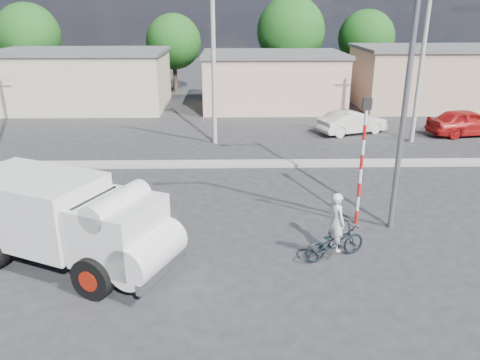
{
  "coord_description": "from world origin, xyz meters",
  "views": [
    {
      "loc": [
        -1.13,
        -13.13,
        7.0
      ],
      "look_at": [
        -0.81,
        2.42,
        1.3
      ],
      "focal_mm": 35.0,
      "sensor_mm": 36.0,
      "label": 1
    }
  ],
  "objects_px": {
    "truck": "(70,220)",
    "bicycle": "(335,242)",
    "cyclist": "(336,231)",
    "traffic_pole": "(363,152)",
    "car_cream": "(352,122)",
    "car_red": "(467,122)",
    "streetlight": "(403,80)"
  },
  "relations": [
    {
      "from": "truck",
      "to": "streetlight",
      "type": "relative_size",
      "value": 0.73
    },
    {
      "from": "bicycle",
      "to": "car_cream",
      "type": "xyz_separation_m",
      "value": [
        4.18,
        14.81,
        0.16
      ]
    },
    {
      "from": "truck",
      "to": "car_red",
      "type": "distance_m",
      "value": 23.39
    },
    {
      "from": "car_red",
      "to": "streetlight",
      "type": "height_order",
      "value": "streetlight"
    },
    {
      "from": "truck",
      "to": "traffic_pole",
      "type": "xyz_separation_m",
      "value": [
        8.87,
        2.61,
        1.17
      ]
    },
    {
      "from": "bicycle",
      "to": "cyclist",
      "type": "xyz_separation_m",
      "value": [
        0.0,
        0.0,
        0.36
      ]
    },
    {
      "from": "traffic_pole",
      "to": "car_cream",
      "type": "bearing_deg",
      "value": 76.88
    },
    {
      "from": "truck",
      "to": "streetlight",
      "type": "distance_m",
      "value": 10.68
    },
    {
      "from": "streetlight",
      "to": "car_red",
      "type": "bearing_deg",
      "value": 54.91
    },
    {
      "from": "cyclist",
      "to": "car_red",
      "type": "height_order",
      "value": "cyclist"
    },
    {
      "from": "cyclist",
      "to": "traffic_pole",
      "type": "xyz_separation_m",
      "value": [
        1.28,
        2.37,
        1.7
      ]
    },
    {
      "from": "cyclist",
      "to": "traffic_pole",
      "type": "height_order",
      "value": "traffic_pole"
    },
    {
      "from": "car_red",
      "to": "traffic_pole",
      "type": "relative_size",
      "value": 1.04
    },
    {
      "from": "car_cream",
      "to": "truck",
      "type": "bearing_deg",
      "value": 120.4
    },
    {
      "from": "car_red",
      "to": "bicycle",
      "type": "bearing_deg",
      "value": 134.73
    },
    {
      "from": "traffic_pole",
      "to": "streetlight",
      "type": "bearing_deg",
      "value": -17.73
    },
    {
      "from": "bicycle",
      "to": "traffic_pole",
      "type": "bearing_deg",
      "value": -50.88
    },
    {
      "from": "truck",
      "to": "traffic_pole",
      "type": "distance_m",
      "value": 9.32
    },
    {
      "from": "bicycle",
      "to": "cyclist",
      "type": "distance_m",
      "value": 0.36
    },
    {
      "from": "cyclist",
      "to": "traffic_pole",
      "type": "relative_size",
      "value": 0.41
    },
    {
      "from": "truck",
      "to": "streetlight",
      "type": "xyz_separation_m",
      "value": [
        9.81,
        2.31,
        3.53
      ]
    },
    {
      "from": "car_cream",
      "to": "traffic_pole",
      "type": "bearing_deg",
      "value": 145.32
    },
    {
      "from": "traffic_pole",
      "to": "streetlight",
      "type": "distance_m",
      "value": 2.56
    },
    {
      "from": "truck",
      "to": "bicycle",
      "type": "relative_size",
      "value": 3.29
    },
    {
      "from": "bicycle",
      "to": "car_red",
      "type": "xyz_separation_m",
      "value": [
        10.77,
        14.24,
        0.25
      ]
    },
    {
      "from": "bicycle",
      "to": "cyclist",
      "type": "bearing_deg",
      "value": -112.56
    },
    {
      "from": "car_cream",
      "to": "traffic_pole",
      "type": "relative_size",
      "value": 0.96
    },
    {
      "from": "car_red",
      "to": "streetlight",
      "type": "bearing_deg",
      "value": 136.74
    },
    {
      "from": "cyclist",
      "to": "car_cream",
      "type": "relative_size",
      "value": 0.43
    },
    {
      "from": "truck",
      "to": "traffic_pole",
      "type": "height_order",
      "value": "traffic_pole"
    },
    {
      "from": "car_cream",
      "to": "streetlight",
      "type": "bearing_deg",
      "value": 149.69
    },
    {
      "from": "bicycle",
      "to": "streetlight",
      "type": "relative_size",
      "value": 0.22
    }
  ]
}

